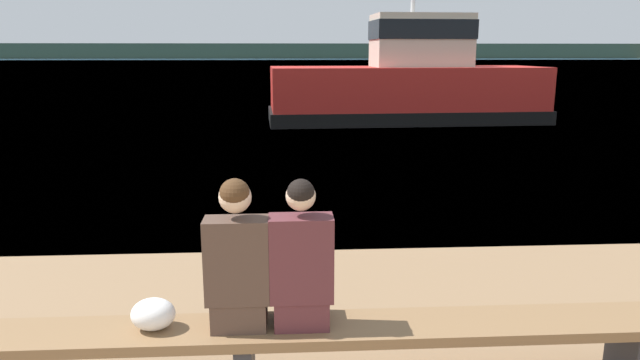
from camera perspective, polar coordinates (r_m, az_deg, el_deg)
The scene contains 7 objects.
water_surface at distance 126.48m, azimuth -3.77°, elevation 11.68°, with size 240.00×240.00×0.00m, color #386084.
far_shoreline at distance 197.14m, azimuth -3.69°, elevation 12.76°, with size 600.00×12.00×4.82m, color #2D3D2D.
bench_main at distance 4.12m, azimuth -7.60°, elevation -15.46°, with size 6.14×0.47×0.48m.
person_left at distance 3.89m, azimuth -8.24°, elevation -8.25°, with size 0.43×0.37×1.06m.
person_right at distance 3.89m, azimuth -1.90°, elevation -8.41°, with size 0.43×0.37×1.05m.
shopping_bag at distance 4.13m, azimuth -16.35°, elevation -12.75°, with size 0.30×0.24×0.22m.
tugboat_red at distance 19.52m, azimuth 8.83°, elevation 9.08°, with size 9.28×3.43×6.02m.
Camera 1 is at (0.53, -0.62, 2.33)m, focal length 32.00 mm.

